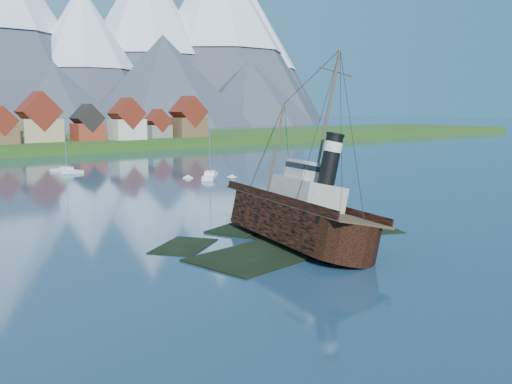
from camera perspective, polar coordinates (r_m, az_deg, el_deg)
ground at (r=62.75m, az=2.76°, el=-5.24°), size 1400.00×1400.00×0.00m
shoal at (r=65.54m, az=2.66°, el=-4.95°), size 31.71×21.24×1.14m
tugboat_wreck at (r=64.51m, az=2.73°, el=-2.27°), size 6.61×28.47×22.56m
sailboat_d at (r=120.97m, az=-4.62°, el=1.53°), size 7.89×8.46×12.65m
sailboat_e at (r=138.39m, az=-18.41°, el=1.97°), size 4.85×9.43×10.62m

